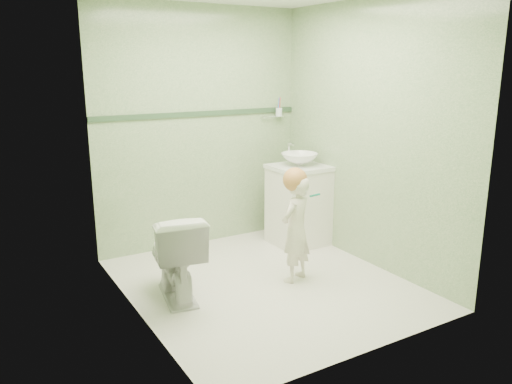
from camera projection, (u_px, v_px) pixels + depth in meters
ground at (265, 284)px, 4.36m from camera, size 2.50×2.50×0.00m
room_shell at (266, 145)px, 4.06m from camera, size 2.50×2.54×2.40m
trim_stripe at (200, 114)px, 5.06m from camera, size 2.20×0.02×0.05m
vanity at (298, 206)px, 5.26m from camera, size 0.52×0.50×0.80m
counter at (299, 167)px, 5.16m from camera, size 0.54×0.52×0.04m
basin at (299, 159)px, 5.14m from camera, size 0.37×0.37×0.13m
faucet at (289, 149)px, 5.27m from camera, size 0.03×0.13×0.18m
cup_holder at (278, 112)px, 5.46m from camera, size 0.26×0.07×0.21m
toilet at (175, 255)px, 4.04m from camera, size 0.52×0.76×0.71m
toddler at (296, 229)px, 4.33m from camera, size 0.40×0.33×0.93m
hair_cap at (295, 180)px, 4.24m from camera, size 0.21×0.21×0.21m
teal_toothbrush at (314, 195)px, 4.24m from camera, size 0.10×0.14×0.08m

